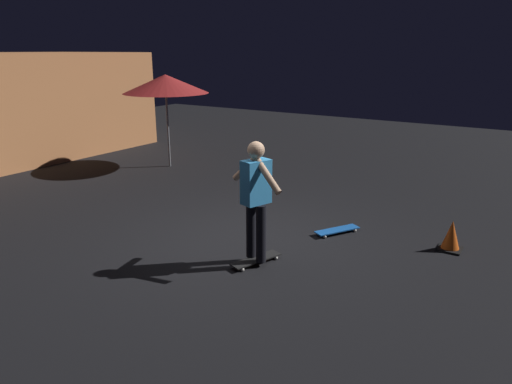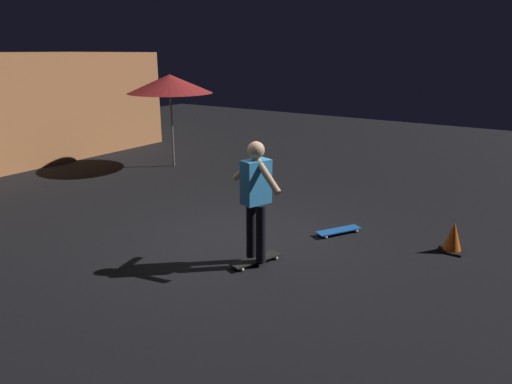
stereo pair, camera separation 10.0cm
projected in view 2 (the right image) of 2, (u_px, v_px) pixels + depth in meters
name	position (u px, v px, depth m)	size (l,w,h in m)	color
ground_plane	(241.00, 241.00, 7.37)	(28.00, 28.00, 0.00)	black
patio_umbrella	(170.00, 84.00, 11.52)	(2.10, 2.10, 2.30)	slate
skateboard_ridden	(256.00, 260.00, 6.60)	(0.80, 0.44, 0.07)	black
skateboard_spare	(339.00, 231.00, 7.65)	(0.77, 0.57, 0.07)	#1959B2
skater	(256.00, 193.00, 6.31)	(0.43, 0.96, 1.67)	black
traffic_cone	(453.00, 238.00, 6.95)	(0.34, 0.34, 0.46)	black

